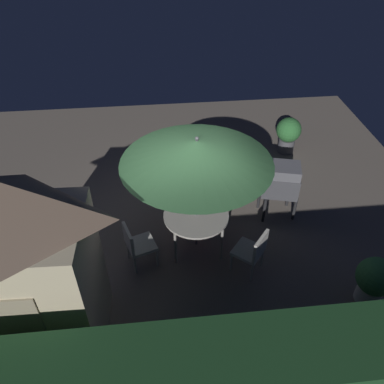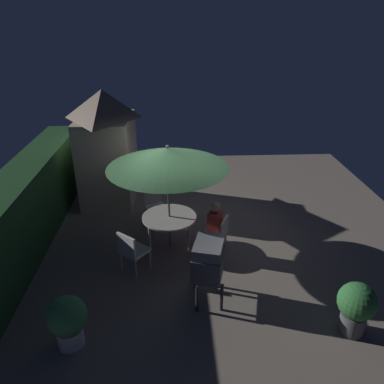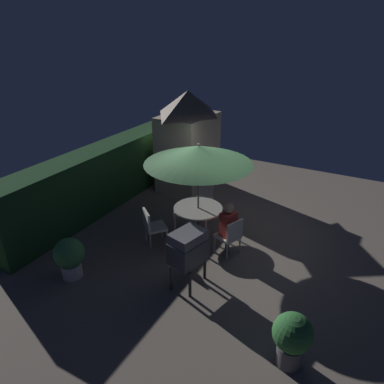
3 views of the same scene
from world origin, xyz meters
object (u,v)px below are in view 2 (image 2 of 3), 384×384
Objects in this scene: garden_shed at (107,146)px; chair_near_shed at (218,234)px; patio_umbrella at (167,158)px; bbq_grill at (208,260)px; chair_far_side at (154,203)px; patio_table at (169,219)px; potted_plant_by_grill at (356,306)px; person_in_red at (215,223)px; potted_plant_by_shed at (67,320)px; chair_toward_hedge at (132,250)px.

garden_shed is 3.34× the size of chair_near_shed.
bbq_grill is (-1.73, -0.69, -1.24)m from patio_umbrella.
patio_table is at bearing -160.91° from chair_far_side.
garden_shed is at bearing 42.16° from potted_plant_by_grill.
person_in_red reaches higher than bbq_grill.
potted_plant_by_shed is (-3.74, 1.15, -0.03)m from chair_far_side.
potted_plant_by_grill is at bearing -138.10° from chair_far_side.
bbq_grill is 2.44m from potted_plant_by_grill.
chair_toward_hedge is (-3.32, -0.90, -1.01)m from garden_shed.
potted_plant_by_shed is 0.70× the size of person_in_red.
patio_umbrella is 2.23m from bbq_grill.
bbq_grill is 3.02m from chair_far_side.
bbq_grill is 1.69m from chair_toward_hedge.
person_in_red is (2.25, 2.00, 0.25)m from potted_plant_by_grill.
chair_toward_hedge is at bearing -164.80° from garden_shed.
potted_plant_by_grill is (-1.74, -3.68, 0.01)m from chair_toward_hedge.
garden_shed is 1.21× the size of patio_umbrella.
chair_far_side is at bearing 43.23° from chair_near_shed.
patio_umbrella is at bearing -146.16° from garden_shed.
patio_table is 1.27× the size of potted_plant_by_grill.
potted_plant_by_shed is at bearing 132.90° from person_in_red.
patio_umbrella is 1.91m from chair_near_shed.
potted_plant_by_shed is at bearing 90.55° from potted_plant_by_grill.
patio_umbrella is at bearing -39.72° from chair_toward_hedge.
potted_plant_by_grill reaches higher than patio_table.
chair_toward_hedge is (0.85, 1.42, -0.33)m from bbq_grill.
potted_plant_by_grill is (-0.89, -2.25, -0.32)m from bbq_grill.
person_in_red is at bearing -10.42° from bbq_grill.
person_in_red is (-0.37, -0.94, 0.10)m from patio_table.
potted_plant_by_grill is (-2.62, -2.94, -1.55)m from patio_umbrella.
person_in_red reaches higher than patio_table.
garden_shed is 3.42× the size of potted_plant_by_shed.
person_in_red is (1.36, -0.25, -0.06)m from bbq_grill.
bbq_grill is 1.40m from chair_near_shed.
bbq_grill reaches higher than chair_near_shed.
potted_plant_by_grill is at bearing -111.54° from bbq_grill.
potted_plant_by_shed is at bearing -178.76° from garden_shed.
person_in_red is (0.51, -1.67, 0.26)m from chair_toward_hedge.
potted_plant_by_grill is (-5.06, -4.58, -1.00)m from garden_shed.
potted_plant_by_shed is at bearing 162.90° from chair_far_side.
chair_toward_hedge is at bearing 59.24° from bbq_grill.
patio_umbrella reaches higher than chair_toward_hedge.
garden_shed is at bearing 42.50° from person_in_red.
chair_near_shed is (-0.40, -1.02, -1.56)m from patio_umbrella.
person_in_red reaches higher than chair_toward_hedge.
patio_umbrella reaches higher than chair_near_shed.
garden_shed is at bearing 29.15° from bbq_grill.
chair_far_side is 0.71× the size of person_in_red.
bbq_grill is 1.33× the size of chair_toward_hedge.
bbq_grill is at bearing 68.46° from potted_plant_by_grill.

